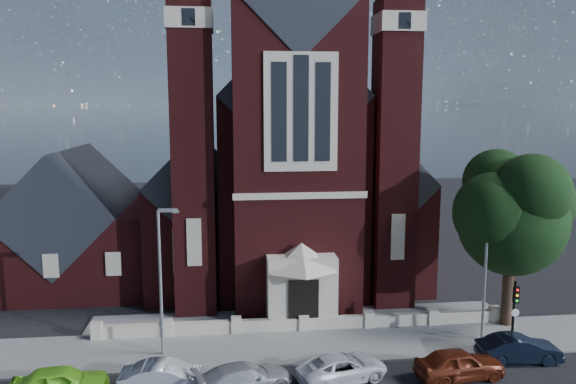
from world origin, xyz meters
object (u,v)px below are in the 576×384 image
church (278,166)px  car_silver_a (168,378)px  traffic_signal (515,307)px  car_navy (519,349)px  car_white_suv (341,368)px  car_silver_b (244,378)px  parish_hall (75,230)px  street_tree (517,216)px  car_dark_red (459,364)px  street_lamp_left (162,274)px  street_lamp_right (487,263)px  car_lime_van (61,382)px

church → car_silver_a: church is taller
traffic_signal → car_navy: traffic_signal is taller
car_white_suv → car_navy: (9.71, 0.96, 0.06)m
car_silver_b → car_white_suv: bearing=-99.9°
parish_hall → car_navy: bearing=-32.0°
traffic_signal → car_white_suv: 10.37m
street_tree → car_silver_a: (-19.93, -5.74, -6.23)m
street_tree → car_navy: size_ratio=2.49×
church → car_white_suv: bearing=-87.4°
street_tree → car_dark_red: 10.27m
parish_hall → traffic_signal: (27.00, -15.57, -1.43)m
car_navy → parish_hall: bearing=61.0°
street_lamp_left → car_silver_a: bearing=-81.9°
street_lamp_left → traffic_signal: bearing=-4.8°
street_lamp_right → car_navy: 4.80m
street_lamp_right → car_white_suv: 10.55m
car_silver_a → car_white_suv: size_ratio=0.96×
street_tree → street_lamp_left: 20.71m
street_lamp_left → street_lamp_right: 18.00m
car_silver_b → car_navy: size_ratio=1.10×
car_lime_van → car_dark_red: car_dark_red is taller
parish_hall → traffic_signal: 31.20m
church → parish_hall: bearing=-162.8°
church → car_lime_van: 26.95m
car_silver_b → car_navy: car_navy is taller
parish_hall → street_lamp_right: 29.62m
street_lamp_right → car_silver_b: street_lamp_right is taller
church → car_white_suv: church is taller
traffic_signal → car_silver_a: bearing=-172.4°
traffic_signal → car_dark_red: (-4.12, -2.58, -1.83)m
traffic_signal → church: bearing=118.2°
church → car_navy: bearing=-63.6°
street_tree → car_dark_red: (-5.72, -5.86, -6.20)m
car_silver_a → street_tree: bearing=-71.4°
traffic_signal → car_navy: 2.22m
parish_hall → street_tree: bearing=-23.3°
traffic_signal → car_white_suv: (-9.97, -2.12, -1.93)m
parish_hall → car_white_suv: 24.79m
car_lime_van → car_navy: 22.99m
street_lamp_right → car_lime_van: size_ratio=1.87×
car_silver_a → car_silver_b: 3.57m
car_dark_red → parish_hall: bearing=44.8°
parish_hall → car_dark_red: parish_hall is taller
parish_hall → car_white_suv: parish_hall is taller
car_silver_a → car_dark_red: car_dark_red is taller
parish_hall → car_silver_b: 22.31m
parish_hall → car_white_suv: size_ratio=2.62×
car_white_suv → street_tree: bearing=-81.8°
street_lamp_right → car_silver_a: 18.30m
church → traffic_signal: 23.94m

